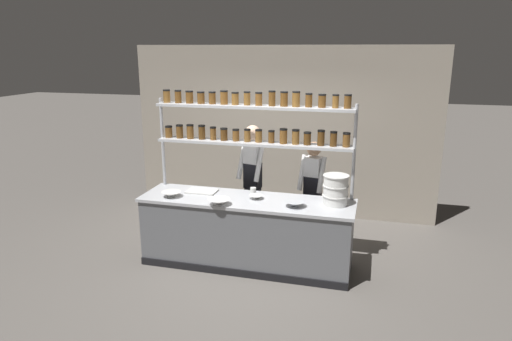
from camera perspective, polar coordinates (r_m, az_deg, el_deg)
The scene contains 13 objects.
ground_plane at distance 6.26m, azimuth -1.14°, elevation -11.59°, with size 40.00×40.00×0.00m, color #5B5651.
back_wall at distance 7.80m, azimuth 3.19°, elevation 4.88°, with size 5.18×0.12×2.86m, color #9E9384.
prep_counter at distance 6.06m, azimuth -1.17°, elevation -7.71°, with size 2.78×0.76×0.92m.
spice_shelf_unit at distance 5.99m, azimuth -0.39°, elevation 5.60°, with size 2.67×0.28×2.28m.
chef_left at distance 6.56m, azimuth -0.43°, elevation -0.67°, with size 0.41×0.35×1.76m.
chef_center at distance 6.46m, azimuth 7.07°, elevation -2.29°, with size 0.40×0.32×1.57m.
container_stack at distance 5.72m, azimuth 9.92°, elevation -2.41°, with size 0.32×0.32×0.38m.
cutting_board at distance 6.21m, azimuth -6.79°, elevation -2.59°, with size 0.40×0.26×0.02m.
prep_bowl_near_left at distance 6.08m, azimuth -10.54°, elevation -2.94°, with size 0.26×0.26×0.07m.
prep_bowl_center_front at distance 5.69m, azimuth -4.67°, elevation -3.93°, with size 0.28×0.28×0.08m.
prep_bowl_center_back at distance 5.90m, azimuth -0.01°, elevation -3.33°, with size 0.19×0.19×0.05m.
prep_bowl_near_right at distance 5.63m, azimuth 4.84°, elevation -4.18°, with size 0.26×0.26×0.07m.
serving_cup_front at distance 6.08m, azimuth -0.36°, elevation -2.56°, with size 0.08×0.08×0.09m.
Camera 1 is at (1.56, -5.37, 2.81)m, focal length 32.00 mm.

